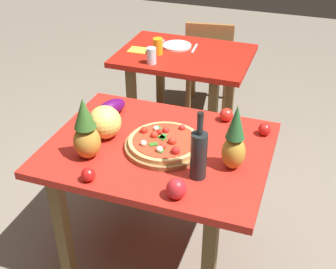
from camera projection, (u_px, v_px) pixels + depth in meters
name	position (u px, v px, depth m)	size (l,w,h in m)	color
ground_plane	(160.00, 252.00, 2.66)	(10.00, 10.00, 0.00)	gray
display_table	(159.00, 162.00, 2.31)	(1.12, 0.86, 0.77)	brown
background_table	(184.00, 69.00, 3.36)	(0.97, 0.72, 0.77)	brown
dining_chair	(209.00, 61.00, 3.90)	(0.46, 0.46, 0.85)	olive
pizza_board	(165.00, 146.00, 2.23)	(0.40, 0.40, 0.03)	olive
pizza	(164.00, 141.00, 2.21)	(0.36, 0.36, 0.06)	#E4AB64
wine_bottle	(199.00, 154.00, 1.97)	(0.08, 0.08, 0.34)	black
pineapple_left	(235.00, 141.00, 2.02)	(0.11, 0.11, 0.33)	#BF8D30
pineapple_right	(86.00, 132.00, 2.10)	(0.13, 0.13, 0.32)	#BA832F
melon	(105.00, 122.00, 2.28)	(0.17, 0.17, 0.17)	#E8D563
bell_pepper	(176.00, 189.00, 1.89)	(0.09, 0.09, 0.10)	red
eggplant	(111.00, 108.00, 2.49)	(0.20, 0.09, 0.09)	#500E54
tomato_near_board	(265.00, 129.00, 2.32)	(0.07, 0.07, 0.07)	red
tomato_at_corner	(88.00, 175.00, 2.00)	(0.07, 0.07, 0.07)	red
tomato_beside_pepper	(226.00, 115.00, 2.44)	(0.08, 0.08, 0.08)	red
drinking_glass_juice	(158.00, 46.00, 3.25)	(0.07, 0.07, 0.12)	#F5A619
drinking_glass_water	(151.00, 56.00, 3.11)	(0.07, 0.07, 0.11)	silver
dinner_plate	(177.00, 46.00, 3.40)	(0.22, 0.22, 0.02)	white
fork_utensil	(160.00, 44.00, 3.44)	(0.02, 0.18, 0.01)	silver
knife_utensil	(194.00, 48.00, 3.36)	(0.02, 0.18, 0.01)	silver
napkin_folded	(138.00, 50.00, 3.34)	(0.14, 0.12, 0.01)	yellow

